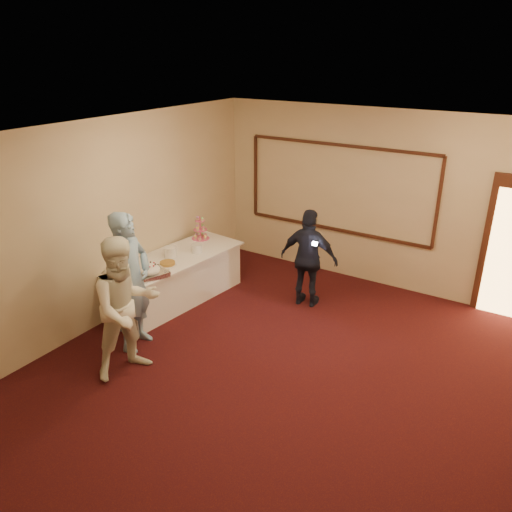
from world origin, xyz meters
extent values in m
plane|color=black|center=(0.00, 0.00, 0.00)|extent=(7.00, 7.00, 0.00)
cube|color=beige|center=(0.00, 3.50, 1.50)|extent=(6.00, 0.04, 3.00)
cube|color=beige|center=(-3.00, 0.00, 1.50)|extent=(0.04, 7.00, 3.00)
cube|color=white|center=(0.00, 0.00, 3.00)|extent=(6.00, 7.00, 0.04)
cube|color=#371A10|center=(-0.80, 3.47, 0.85)|extent=(3.40, 0.04, 0.05)
cube|color=#371A10|center=(-0.80, 3.47, 2.35)|extent=(3.40, 0.04, 0.05)
cube|color=#371A10|center=(-2.50, 3.47, 1.60)|extent=(0.05, 0.04, 1.50)
cube|color=#371A10|center=(0.90, 3.47, 1.60)|extent=(0.05, 0.04, 1.50)
cube|color=white|center=(-2.53, 1.08, 0.37)|extent=(1.07, 2.36, 0.74)
cube|color=white|center=(-2.53, 1.08, 0.76)|extent=(1.18, 2.50, 0.03)
cube|color=silver|center=(-2.34, 0.33, 0.79)|extent=(0.51, 0.57, 0.04)
ellipsoid|color=white|center=(-2.34, 0.33, 0.88)|extent=(0.31, 0.31, 0.14)
cube|color=silver|center=(-2.23, 0.48, 0.81)|extent=(0.06, 0.33, 0.01)
cylinder|color=#EC5993|center=(-2.68, 1.96, 0.97)|extent=(0.02, 0.02, 0.41)
cylinder|color=#EC5993|center=(-2.68, 1.96, 0.78)|extent=(0.31, 0.31, 0.01)
cylinder|color=#EC5993|center=(-2.68, 1.96, 0.94)|extent=(0.23, 0.23, 0.01)
cylinder|color=#EC5993|center=(-2.68, 1.96, 1.10)|extent=(0.16, 0.16, 0.01)
cylinder|color=white|center=(-2.57, 1.05, 0.85)|extent=(0.20, 0.20, 0.17)
cylinder|color=white|center=(-2.57, 1.05, 0.94)|extent=(0.21, 0.21, 0.01)
cylinder|color=white|center=(-2.33, 1.42, 0.84)|extent=(0.17, 0.17, 0.14)
cylinder|color=white|center=(-2.33, 1.42, 0.92)|extent=(0.18, 0.18, 0.01)
cylinder|color=white|center=(-2.40, 0.78, 0.78)|extent=(0.27, 0.27, 0.01)
cylinder|color=olive|center=(-2.40, 0.78, 0.80)|extent=(0.23, 0.23, 0.04)
imported|color=#83ACD3|center=(-2.11, -0.24, 0.98)|extent=(0.59, 0.79, 1.95)
imported|color=white|center=(-1.73, -0.71, 0.92)|extent=(0.95, 1.07, 1.84)
imported|color=black|center=(-0.65, 2.12, 0.80)|extent=(0.98, 0.50, 1.60)
cube|color=white|center=(-0.45, 1.89, 1.17)|extent=(0.08, 0.06, 0.05)
camera|label=1|loc=(2.51, -4.41, 3.88)|focal=35.00mm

